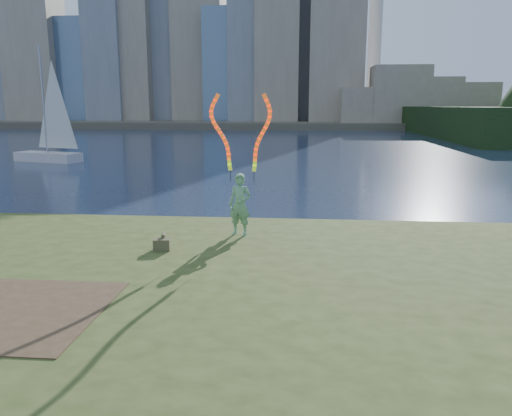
# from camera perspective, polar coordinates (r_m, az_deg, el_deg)

# --- Properties ---
(ground) EXTENTS (320.00, 320.00, 0.00)m
(ground) POSITION_cam_1_polar(r_m,az_deg,el_deg) (11.84, -8.55, -9.41)
(ground) COLOR #192640
(ground) RESTS_ON ground
(grassy_knoll) EXTENTS (20.00, 18.00, 0.80)m
(grassy_knoll) POSITION_cam_1_polar(r_m,az_deg,el_deg) (9.66, -11.86, -12.35)
(grassy_knoll) COLOR #364518
(grassy_knoll) RESTS_ON ground
(dirt_patch) EXTENTS (3.20, 3.00, 0.02)m
(dirt_patch) POSITION_cam_1_polar(r_m,az_deg,el_deg) (9.60, -26.49, -10.49)
(dirt_patch) COLOR #47331E
(dirt_patch) RESTS_ON grassy_knoll
(far_shore) EXTENTS (320.00, 40.00, 1.20)m
(far_shore) POSITION_cam_1_polar(r_m,az_deg,el_deg) (105.81, 3.69, 9.70)
(far_shore) COLOR #4E4939
(far_shore) RESTS_ON ground
(woman_with_ribbons) EXTENTS (2.01, 0.63, 4.05)m
(woman_with_ribbons) POSITION_cam_1_polar(r_m,az_deg,el_deg) (13.21, -1.79, 2.84)
(woman_with_ribbons) COLOR #197628
(woman_with_ribbons) RESTS_ON grassy_knoll
(canvas_bag) EXTENTS (0.43, 0.49, 0.37)m
(canvas_bag) POSITION_cam_1_polar(r_m,az_deg,el_deg) (12.25, -10.72, -4.06)
(canvas_bag) COLOR #4C4E2D
(canvas_bag) RESTS_ON grassy_knoll
(sailboat) EXTENTS (5.67, 3.28, 8.60)m
(sailboat) POSITION_cam_1_polar(r_m,az_deg,el_deg) (41.10, -22.50, 6.96)
(sailboat) COLOR silver
(sailboat) RESTS_ON ground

